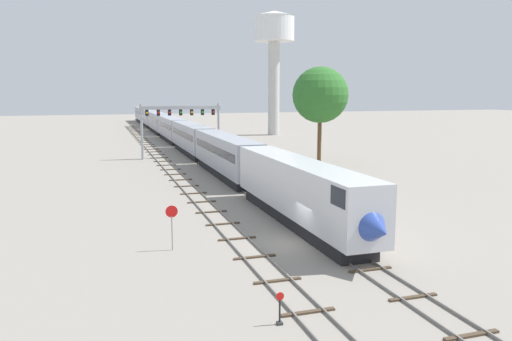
# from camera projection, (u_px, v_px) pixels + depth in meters

# --- Properties ---
(ground_plane) EXTENTS (400.00, 400.00, 0.00)m
(ground_plane) POSITION_uv_depth(u_px,v_px,m) (296.00, 243.00, 33.03)
(ground_plane) COLOR gray
(track_main) EXTENTS (2.60, 200.00, 0.16)m
(track_main) POSITION_uv_depth(u_px,v_px,m) (181.00, 147.00, 90.13)
(track_main) COLOR slate
(track_main) RESTS_ON ground
(track_near) EXTENTS (2.60, 160.00, 0.16)m
(track_near) POSITION_uv_depth(u_px,v_px,m) (164.00, 163.00, 69.65)
(track_near) COLOR slate
(track_near) RESTS_ON ground
(passenger_train) EXTENTS (3.04, 157.04, 4.80)m
(passenger_train) POSITION_uv_depth(u_px,v_px,m) (171.00, 128.00, 101.39)
(passenger_train) COLOR silver
(passenger_train) RESTS_ON ground
(signal_gantry) EXTENTS (12.10, 0.49, 8.13)m
(signal_gantry) POSITION_uv_depth(u_px,v_px,m) (181.00, 118.00, 74.55)
(signal_gantry) COLOR #999BA0
(signal_gantry) RESTS_ON ground
(water_tower) EXTENTS (9.20, 9.20, 27.75)m
(water_tower) POSITION_uv_depth(u_px,v_px,m) (274.00, 39.00, 112.74)
(water_tower) COLOR beige
(water_tower) RESTS_ON ground
(switch_stand) EXTENTS (0.36, 0.24, 1.46)m
(switch_stand) POSITION_uv_depth(u_px,v_px,m) (280.00, 313.00, 21.39)
(switch_stand) COLOR black
(switch_stand) RESTS_ON ground
(stop_sign) EXTENTS (0.76, 0.08, 2.88)m
(stop_sign) POSITION_uv_depth(u_px,v_px,m) (172.00, 221.00, 31.26)
(stop_sign) COLOR gray
(stop_sign) RESTS_ON ground
(trackside_tree_left) EXTENTS (7.71, 7.71, 13.29)m
(trackside_tree_left) POSITION_uv_depth(u_px,v_px,m) (320.00, 95.00, 68.87)
(trackside_tree_left) COLOR brown
(trackside_tree_left) RESTS_ON ground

